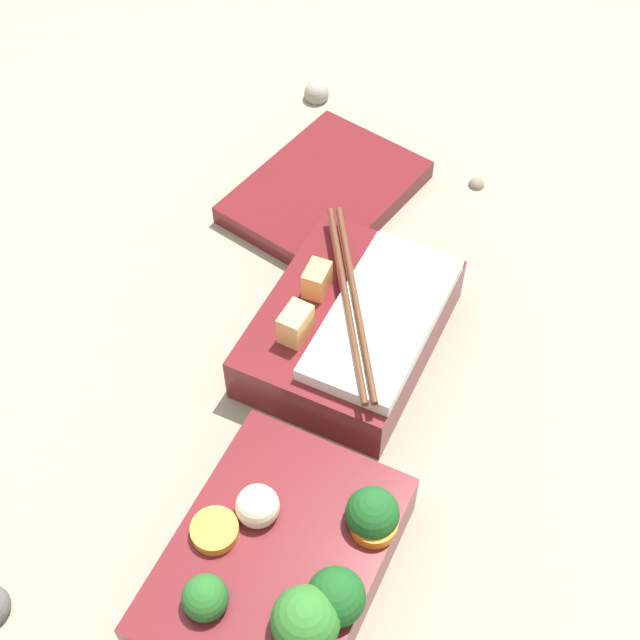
{
  "coord_description": "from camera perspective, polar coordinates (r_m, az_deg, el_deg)",
  "views": [
    {
      "loc": [
        -0.28,
        -0.15,
        0.58
      ],
      "look_at": [
        0.1,
        0.03,
        0.04
      ],
      "focal_mm": 50.0,
      "sensor_mm": 36.0,
      "label": 1
    }
  ],
  "objects": [
    {
      "name": "pebble_3",
      "position": [
        0.94,
        -0.22,
        14.3
      ],
      "size": [
        0.03,
        0.03,
        0.03
      ],
      "primitive_type": "sphere",
      "color": "gray",
      "rests_on": "ground_plane"
    },
    {
      "name": "bento_tray_vegetable",
      "position": [
        0.59,
        -2.41,
        -15.47
      ],
      "size": [
        0.17,
        0.13,
        0.08
      ],
      "color": "maroon",
      "rests_on": "ground_plane"
    },
    {
      "name": "pebble_0",
      "position": [
        0.85,
        10.0,
        8.66
      ],
      "size": [
        0.01,
        0.01,
        0.01
      ],
      "primitive_type": "sphere",
      "color": "#7A6B5B",
      "rests_on": "ground_plane"
    },
    {
      "name": "bento_lid",
      "position": [
        0.82,
        0.36,
        8.2
      ],
      "size": [
        0.19,
        0.16,
        0.02
      ],
      "primitive_type": "cube",
      "rotation": [
        0.0,
        0.0,
        -0.2
      ],
      "color": "maroon",
      "rests_on": "ground_plane"
    },
    {
      "name": "ground_plane",
      "position": [
        0.66,
        -1.12,
        -9.34
      ],
      "size": [
        3.0,
        3.0,
        0.0
      ],
      "primitive_type": "plane",
      "color": "gray"
    },
    {
      "name": "bento_tray_rice",
      "position": [
        0.7,
        2.09,
        -0.39
      ],
      "size": [
        0.17,
        0.13,
        0.07
      ],
      "color": "maroon",
      "rests_on": "ground_plane"
    }
  ]
}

